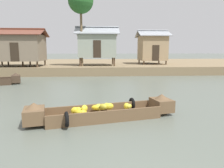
# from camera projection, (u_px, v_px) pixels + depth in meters

# --- Properties ---
(ground_plane) EXTENTS (300.00, 300.00, 0.00)m
(ground_plane) POSITION_uv_depth(u_px,v_px,m) (108.00, 93.00, 12.53)
(ground_plane) COLOR #596056
(riverbank_strip) EXTENTS (160.00, 20.00, 0.87)m
(riverbank_strip) POSITION_uv_depth(u_px,v_px,m) (102.00, 65.00, 30.52)
(riverbank_strip) COLOR #7F6B4C
(riverbank_strip) RESTS_ON ground
(banana_boat) EXTENTS (5.58, 2.40, 0.80)m
(banana_boat) POSITION_uv_depth(u_px,v_px,m) (103.00, 111.00, 7.87)
(banana_boat) COLOR brown
(banana_boat) RESTS_ON ground
(stilt_house_left) EXTENTS (4.17, 3.24, 3.72)m
(stilt_house_left) POSITION_uv_depth(u_px,v_px,m) (11.00, 48.00, 22.35)
(stilt_house_left) COLOR #4C3826
(stilt_house_left) RESTS_ON riverbank_strip
(stilt_house_mid_left) EXTENTS (5.09, 3.95, 3.88)m
(stilt_house_mid_left) POSITION_uv_depth(u_px,v_px,m) (21.00, 47.00, 21.79)
(stilt_house_mid_left) COLOR #4C3826
(stilt_house_mid_left) RESTS_ON riverbank_strip
(stilt_house_mid_right) EXTENTS (4.70, 3.43, 4.23)m
(stilt_house_mid_right) POSITION_uv_depth(u_px,v_px,m) (97.00, 45.00, 23.25)
(stilt_house_mid_right) COLOR #4C3826
(stilt_house_mid_right) RESTS_ON riverbank_strip
(stilt_house_right) EXTENTS (3.72, 3.83, 4.09)m
(stilt_house_right) POSITION_uv_depth(u_px,v_px,m) (152.00, 47.00, 25.82)
(stilt_house_right) COLOR #4C3826
(stilt_house_right) RESTS_ON riverbank_strip
(palm_tree_near) EXTENTS (2.56, 2.56, 7.89)m
(palm_tree_near) POSITION_uv_depth(u_px,v_px,m) (81.00, 1.00, 21.35)
(palm_tree_near) COLOR brown
(palm_tree_near) RESTS_ON riverbank_strip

